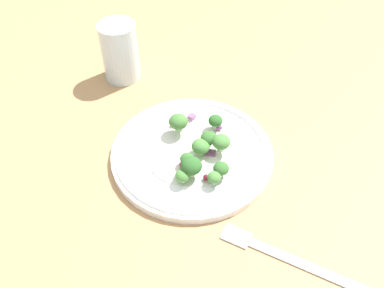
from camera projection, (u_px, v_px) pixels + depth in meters
ground_plane at (181, 170)px, 60.96cm from camera, size 180.00×180.00×2.00cm
plate at (192, 152)px, 60.92cm from camera, size 24.33×24.33×1.70cm
dressing_pool at (192, 150)px, 60.60cm from camera, size 14.11×14.11×0.20cm
broccoli_floret_0 at (215, 121)px, 62.39cm from camera, size 2.24×2.24×2.27cm
broccoli_floret_1 at (187, 159)px, 57.49cm from camera, size 2.09×2.09×2.11cm
broccoli_floret_2 at (191, 166)px, 55.62cm from camera, size 2.98×2.98×3.02cm
broccoli_floret_3 at (209, 138)px, 59.40cm from camera, size 2.41×2.41×2.45cm
broccoli_floret_4 at (221, 142)px, 58.59cm from camera, size 2.68×2.68×2.72cm
broccoli_floret_5 at (178, 122)px, 61.36cm from camera, size 2.93×2.93×2.97cm
broccoli_floret_6 at (201, 147)px, 58.87cm from camera, size 2.68×2.68×2.72cm
broccoli_floret_7 at (214, 178)px, 55.24cm from camera, size 1.93×1.93×1.95cm
broccoli_floret_8 at (183, 176)px, 55.36cm from camera, size 2.10×2.10×2.13cm
broccoli_floret_9 at (222, 167)px, 56.29cm from camera, size 2.24×2.24×2.27cm
cranberry_0 at (173, 124)px, 63.80cm from camera, size 0.80×0.80×0.80cm
cranberry_1 at (183, 165)px, 57.76cm from camera, size 0.96×0.96×0.96cm
cranberry_2 at (206, 177)px, 56.22cm from camera, size 0.88×0.88×0.88cm
onion_bit_0 at (218, 126)px, 63.44cm from camera, size 1.62×1.69×0.45cm
onion_bit_1 at (192, 116)px, 64.87cm from camera, size 1.19×1.25×0.56cm
onion_bit_2 at (211, 153)px, 59.88cm from camera, size 1.58×1.47×0.56cm
fork at (284, 256)px, 49.77cm from camera, size 18.64×2.48×0.50cm
water_glass at (120, 52)px, 71.69cm from camera, size 6.55×6.55×10.59cm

